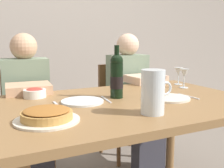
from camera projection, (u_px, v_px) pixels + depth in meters
The scene contains 18 objects.
back_wall at pixel (45, 14), 3.27m from camera, with size 8.00×0.10×2.80m, color #A3998E.
dining_table at pixel (127, 116), 1.64m from camera, with size 1.50×1.00×0.76m.
wine_bottle at pixel (117, 76), 1.69m from camera, with size 0.08×0.08×0.32m.
water_pitcher at pixel (153, 95), 1.34m from camera, with size 0.17×0.12×0.22m.
baked_tart at pixel (47, 115), 1.23m from camera, with size 0.29×0.29×0.06m.
salad_bowl at pixel (35, 93), 1.72m from camera, with size 0.14×0.14×0.06m.
wine_glass_left_diner at pixel (179, 72), 2.16m from camera, with size 0.07×0.07×0.14m.
wine_glass_right_diner at pixel (184, 74), 2.02m from camera, with size 0.06×0.06×0.14m.
dinner_plate_left_setting at pixel (169, 98), 1.67m from camera, with size 0.25×0.25×0.01m, color silver.
dinner_plate_right_setting at pixel (82, 101), 1.59m from camera, with size 0.24×0.24×0.01m, color silver.
fork_left_setting at pixel (149, 101), 1.61m from camera, with size 0.16×0.01×0.01m, color silver.
knife_left_setting at pixel (188, 96), 1.74m from camera, with size 0.18×0.01×0.01m, color silver.
knife_right_setting at pixel (106, 99), 1.66m from camera, with size 0.18×0.01×0.01m, color silver.
spoon_right_setting at pixel (57, 105), 1.52m from camera, with size 0.16×0.01×0.01m, color silver.
chair_left at pixel (26, 115), 2.27m from camera, with size 0.44×0.44×0.87m.
diner_left at pixel (28, 108), 2.03m from camera, with size 0.37×0.53×1.16m.
chair_right at pixel (121, 103), 2.67m from camera, with size 0.42×0.42×0.87m.
diner_right at pixel (134, 96), 2.44m from camera, with size 0.35×0.52×1.16m.
Camera 1 is at (-0.78, -1.38, 1.14)m, focal length 44.39 mm.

